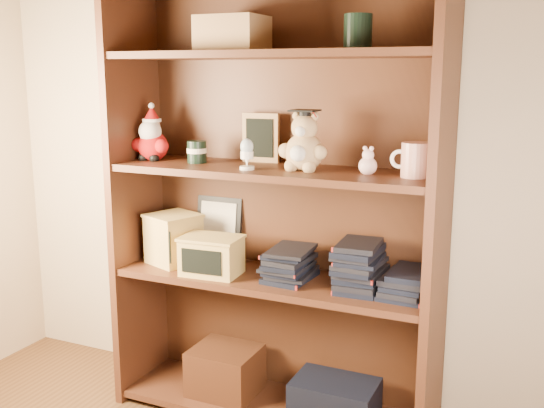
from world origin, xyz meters
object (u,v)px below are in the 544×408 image
(teacher_mug, at_px, (414,160))
(treats_box, at_px, (173,238))
(bookcase, at_px, (277,212))
(grad_teddy_bear, at_px, (304,147))

(teacher_mug, bearing_deg, treats_box, -179.95)
(bookcase, relative_size, grad_teddy_bear, 7.54)
(grad_teddy_bear, relative_size, treats_box, 0.93)
(teacher_mug, bearing_deg, grad_teddy_bear, -179.02)
(teacher_mug, height_order, treats_box, teacher_mug)
(bookcase, xyz_separation_m, treats_box, (-0.42, -0.05, -0.13))
(teacher_mug, bearing_deg, bookcase, 174.22)
(treats_box, bearing_deg, grad_teddy_bear, -0.59)
(teacher_mug, xyz_separation_m, treats_box, (-0.92, -0.00, -0.36))
(treats_box, bearing_deg, bookcase, 7.03)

